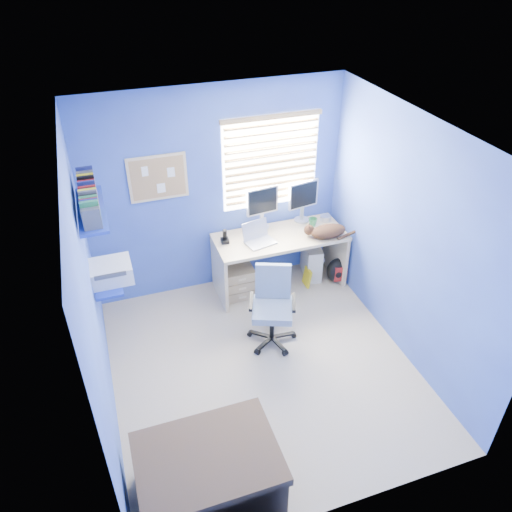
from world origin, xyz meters
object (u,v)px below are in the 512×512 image
object	(u,v)px
laptop	(260,235)
tower_pc	(311,260)
office_chair	(272,316)
desk	(279,261)
cat	(328,231)

from	to	relation	value
laptop	tower_pc	size ratio (longest dim) A/B	0.73
tower_pc	office_chair	distance (m)	1.33
desk	cat	xyz separation A→B (m)	(0.53, -0.21, 0.45)
office_chair	laptop	bearing A→B (deg)	79.73
laptop	cat	xyz separation A→B (m)	(0.80, -0.14, -0.03)
desk	cat	world-z (taller)	cat
cat	tower_pc	bearing A→B (deg)	120.24
cat	tower_pc	distance (m)	0.66
cat	office_chair	distance (m)	1.26
desk	laptop	size ratio (longest dim) A/B	4.77
desk	tower_pc	xyz separation A→B (m)	(0.48, 0.09, -0.14)
laptop	tower_pc	distance (m)	0.99
tower_pc	office_chair	world-z (taller)	office_chair
desk	tower_pc	bearing A→B (deg)	10.76
desk	office_chair	distance (m)	0.97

